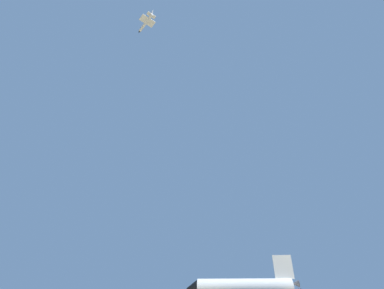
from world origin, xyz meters
TOP-DOWN VIEW (x-y plane):
  - space_shuttle at (-0.75, 1.78)m, footprint 38.08×28.59m
  - chase_jet_left_wing at (33.96, 28.29)m, footprint 14.87×9.61m

SIDE VIEW (x-z plane):
  - space_shuttle at x=-0.75m, z-range -2.55..13.25m
  - chase_jet_left_wing at x=33.96m, z-range 131.45..135.45m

